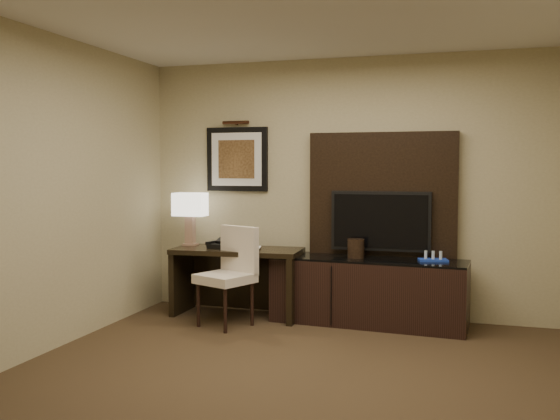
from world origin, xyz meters
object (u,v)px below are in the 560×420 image
at_px(desk_chair, 225,277).
at_px(desk_phone, 219,244).
at_px(desk, 238,282).
at_px(ice_bucket, 356,248).
at_px(minibar_tray, 433,256).
at_px(table_lamp, 190,217).
at_px(tv, 381,221).
at_px(credenza, 368,291).

distance_m(desk_chair, desk_phone, 0.53).
xyz_separation_m(desk, desk_chair, (0.03, -0.43, 0.13)).
relative_size(desk_phone, ice_bucket, 1.03).
bearing_deg(minibar_tray, table_lamp, 178.97).
relative_size(desk_chair, desk_phone, 4.96).
xyz_separation_m(tv, minibar_tray, (0.53, -0.18, -0.31)).
height_order(table_lamp, minibar_tray, table_lamp).
bearing_deg(desk_chair, desk, 117.59).
bearing_deg(desk, ice_bucket, 0.12).
distance_m(desk, table_lamp, 0.89).
xyz_separation_m(desk_phone, ice_bucket, (1.43, 0.10, -0.01)).
bearing_deg(ice_bucket, desk_chair, -157.89).
height_order(table_lamp, desk_phone, table_lamp).
bearing_deg(tv, table_lamp, -176.30).
relative_size(credenza, desk_chair, 1.97).
bearing_deg(minibar_tray, desk, -178.24).
relative_size(desk, minibar_tray, 4.93).
height_order(table_lamp, ice_bucket, table_lamp).
xyz_separation_m(tv, ice_bucket, (-0.22, -0.18, -0.26)).
bearing_deg(desk_chair, desk_phone, 143.16).
bearing_deg(minibar_tray, ice_bucket, -179.88).
xyz_separation_m(credenza, ice_bucket, (-0.13, 0.01, 0.43)).
height_order(desk, credenza, desk).
bearing_deg(desk_chair, ice_bucket, 45.35).
xyz_separation_m(desk, desk_phone, (-0.19, -0.04, 0.41)).
xyz_separation_m(tv, desk_phone, (-1.65, -0.28, -0.26)).
relative_size(tv, desk_chair, 1.03).
height_order(desk, desk_chair, desk_chair).
bearing_deg(tv, desk_chair, -154.84).
distance_m(desk_chair, ice_bucket, 1.33).
relative_size(desk_chair, table_lamp, 1.58).
xyz_separation_m(desk, tv, (1.46, 0.24, 0.66)).
xyz_separation_m(desk, ice_bucket, (1.24, 0.06, 0.40)).
xyz_separation_m(desk_chair, table_lamp, (-0.62, 0.54, 0.54)).
bearing_deg(desk_phone, table_lamp, 171.08).
bearing_deg(table_lamp, desk_chair, -40.92).
xyz_separation_m(desk_chair, desk_phone, (-0.22, 0.39, 0.28)).
relative_size(desk_chair, ice_bucket, 5.13).
height_order(desk_chair, ice_bucket, desk_chair).
bearing_deg(desk_phone, desk, 25.00).
height_order(desk_chair, table_lamp, table_lamp).
bearing_deg(minibar_tray, tv, 161.39).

